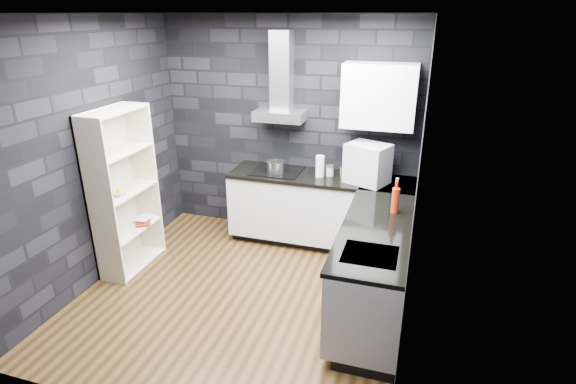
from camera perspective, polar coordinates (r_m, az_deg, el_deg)
The scene contains 28 objects.
ground at distance 4.79m, azimuth -5.73°, elevation -12.67°, with size 3.20×3.20×0.00m, color #493017.
ceiling at distance 3.95m, azimuth -7.30°, elevation 21.63°, with size 3.20×3.20×0.00m, color silver.
wall_back at distance 5.64m, azimuth 0.09°, elevation 7.96°, with size 3.20×0.05×2.70m, color black.
wall_front at distance 2.89m, azimuth -19.21°, elevation -7.49°, with size 3.20×0.05×2.70m, color black.
wall_left at distance 5.03m, azimuth -23.78°, elevation 4.33°, with size 0.05×3.20×2.70m, color black.
wall_right at distance 3.86m, azimuth 16.37°, elevation 0.38°, with size 0.05×3.20×2.70m, color black.
toekick_back at distance 5.73m, azimuth 4.06°, elevation -5.82°, with size 2.18×0.50×0.10m, color black.
toekick_right at distance 4.57m, azimuth 10.98°, elevation -14.10°, with size 0.50×1.78×0.10m, color black.
counter_back_cab at distance 5.50m, azimuth 4.09°, elevation -2.04°, with size 2.20×0.60×0.76m, color silver.
counter_right_cab at distance 4.34m, azimuth 10.85°, elevation -9.43°, with size 0.60×1.80×0.76m, color silver.
counter_back_top at distance 5.35m, azimuth 4.18°, elevation 1.84°, with size 2.20×0.62×0.04m, color black.
counter_right_top at distance 4.15m, azimuth 11.10°, elevation -4.68°, with size 0.62×1.80×0.04m, color black.
counter_corner_top at distance 5.25m, azimuth 12.73°, elevation 0.96°, with size 0.62×0.62×0.04m, color black.
hood_body at distance 5.43m, azimuth -1.03°, elevation 9.68°, with size 0.60×0.34×0.12m, color #B8B7BC.
hood_chimney at distance 5.41m, azimuth -0.83°, elevation 15.12°, with size 0.24×0.20×0.90m, color #B8B7BC.
upper_cabinet at distance 5.13m, azimuth 11.51°, elevation 11.85°, with size 0.80×0.35×0.70m, color white.
cooktop at distance 5.48m, azimuth -1.40°, elevation 2.71°, with size 0.58×0.50×0.01m, color black.
sink_rim at distance 3.70m, azimuth 10.37°, elevation -7.84°, with size 0.44×0.40×0.01m, color #B8B7BC.
pot at distance 5.39m, azimuth -1.59°, elevation 3.13°, with size 0.21×0.21×0.12m, color #B6B6BA.
glass_vase at distance 5.28m, azimuth 4.08°, elevation 3.28°, with size 0.10×0.10×0.25m, color white.
storage_jar at distance 5.35m, azimuth 5.30°, elevation 2.67°, with size 0.09×0.09×0.11m, color tan.
utensil_crock at distance 5.28m, azimuth 7.15°, elevation 2.45°, with size 0.10×0.10×0.13m, color #B6B6BA.
appliance_garage at distance 5.13m, azimuth 10.07°, elevation 3.57°, with size 0.45×0.35×0.45m, color #B1B4B8.
red_bottle at distance 4.43m, azimuth 13.46°, elevation -1.06°, with size 0.07×0.07×0.25m, color #9A270F.
bookshelf at distance 5.16m, azimuth -20.11°, elevation 0.00°, with size 0.34×0.80×1.80m, color beige.
fruit_bowl at distance 5.08m, azimuth -20.79°, elevation 0.00°, with size 0.21×0.21×0.05m, color silver.
book_red at distance 5.37m, azimuth -18.89°, elevation -2.82°, with size 0.16×0.02×0.22m, color maroon.
book_second at distance 5.45m, azimuth -18.56°, elevation -2.15°, with size 0.15×0.02×0.20m, color #B2B2B2.
Camera 1 is at (1.59, -3.61, 2.71)m, focal length 28.00 mm.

